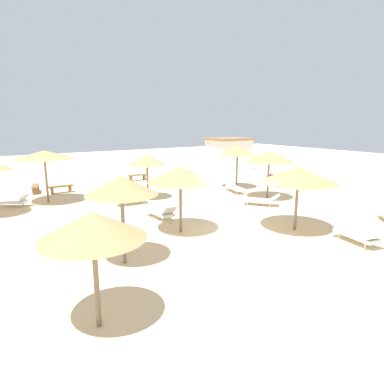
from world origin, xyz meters
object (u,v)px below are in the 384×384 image
at_px(parasol_4, 298,175).
at_px(bench_2, 138,176).
at_px(parasol_6, 147,160).
at_px(lounger_1, 102,234).
at_px(lounger_4, 359,236).
at_px(beach_cabana, 229,153).
at_px(parasol_1, 121,186).
at_px(parasol_7, 237,150).
at_px(bench_0, 61,188).
at_px(parasol_2, 269,157).
at_px(lounger_2, 262,200).
at_px(lounger_7, 234,187).
at_px(lounger_6, 130,199).
at_px(lounger_5, 12,201).
at_px(lounger_3, 161,212).
at_px(bench_1, 36,188).
at_px(parasol_5, 44,155).
at_px(parasol_9, 93,226).
at_px(parasol_3, 180,175).

xyz_separation_m(parasol_4, bench_2, (-0.73, 14.63, -2.02)).
distance_m(parasol_6, lounger_1, 7.52).
relative_size(lounger_4, beach_cabana, 0.52).
relative_size(lounger_1, lounger_4, 1.00).
bearing_deg(parasol_1, parasol_4, -6.01).
xyz_separation_m(parasol_7, bench_0, (-10.51, 4.83, -2.25)).
bearing_deg(parasol_2, parasol_4, -124.20).
relative_size(lounger_2, lounger_7, 0.96).
distance_m(lounger_1, lounger_6, 5.75).
xyz_separation_m(lounger_1, lounger_5, (-2.35, 7.83, 0.01)).
relative_size(bench_0, beach_cabana, 0.39).
bearing_deg(lounger_7, lounger_1, -157.05).
xyz_separation_m(parasol_1, lounger_4, (8.05, -3.17, -2.25)).
bearing_deg(bench_0, parasol_4, -62.99).
relative_size(parasol_2, lounger_3, 1.48).
height_order(parasol_4, bench_1, parasol_4).
bearing_deg(parasol_5, parasol_9, -95.40).
distance_m(parasol_5, bench_0, 3.47).
relative_size(lounger_2, lounger_3, 0.99).
relative_size(parasol_6, beach_cabana, 0.68).
height_order(parasol_9, lounger_4, parasol_9).
distance_m(parasol_7, lounger_1, 12.51).
bearing_deg(lounger_7, lounger_5, 164.18).
bearing_deg(bench_2, beach_cabana, 5.99).
xyz_separation_m(parasol_7, parasol_9, (-12.92, -10.44, -0.25)).
xyz_separation_m(bench_0, bench_2, (5.96, 1.51, 0.00)).
distance_m(parasol_4, parasol_6, 9.06).
relative_size(parasol_7, lounger_5, 1.55).
distance_m(parasol_6, bench_1, 7.85).
height_order(parasol_9, bench_0, parasol_9).
relative_size(lounger_2, lounger_4, 0.95).
height_order(lounger_2, lounger_5, lounger_5).
bearing_deg(parasol_3, beach_cabana, 44.93).
bearing_deg(lounger_5, parasol_9, -87.57).
bearing_deg(beach_cabana, parasol_2, -118.25).
xyz_separation_m(parasol_1, lounger_2, (9.13, 3.02, -2.24)).
distance_m(parasol_1, lounger_6, 8.08).
bearing_deg(lounger_5, lounger_6, -28.76).
bearing_deg(lounger_7, parasol_5, 161.77).
bearing_deg(parasol_6, parasol_3, -103.40).
height_order(parasol_5, parasol_9, parasol_5).
distance_m(lounger_2, beach_cabana, 13.97).
height_order(parasol_3, lounger_5, parasol_3).
bearing_deg(parasol_4, parasol_3, 150.24).
xyz_separation_m(parasol_9, bench_1, (1.05, 16.23, -2.01)).
xyz_separation_m(parasol_9, lounger_4, (9.83, -0.24, -2.05)).
relative_size(parasol_1, parasol_3, 1.05).
bearing_deg(bench_0, lounger_5, -142.87).
distance_m(parasol_2, beach_cabana, 12.36).
bearing_deg(lounger_2, parasol_5, 143.86).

